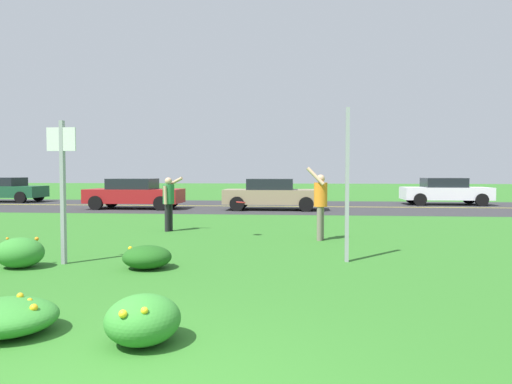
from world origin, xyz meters
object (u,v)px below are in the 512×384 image
Objects in this scene: person_catcher_orange_shirt at (320,201)px; car_tan_center_right at (272,194)px; person_thrower_green_shirt at (169,199)px; sign_post_near_path at (62,178)px; car_red_center_left at (134,193)px; sign_post_by_roadside at (347,185)px; car_dark_green_leftmost at (5,189)px; frisbee_red at (241,202)px; car_white_rightmost at (445,191)px.

person_catcher_orange_shirt reaches higher than car_tan_center_right.
car_tan_center_right is at bearing 72.32° from person_thrower_green_shirt.
sign_post_near_path reaches higher than car_red_center_left.
car_tan_center_right is at bearing 100.18° from sign_post_by_roadside.
car_dark_green_leftmost is (-18.34, 16.47, -0.75)m from sign_post_by_roadside.
car_tan_center_right is at bearing 100.86° from person_catcher_orange_shirt.
frisbee_red is at bearing -23.21° from person_thrower_green_shirt.
frisbee_red is 0.06× the size of car_red_center_left.
frisbee_red is at bearing -54.97° from car_red_center_left.
car_tan_center_right is (-2.20, 12.26, -0.75)m from sign_post_by_roadside.
frisbee_red is (-2.11, 0.42, -0.08)m from person_catcher_orange_shirt.
car_tan_center_right is (2.57, 8.07, -0.21)m from person_thrower_green_shirt.
car_dark_green_leftmost is at bearing 127.01° from sign_post_near_path.
person_thrower_green_shirt is at bearing 138.68° from sign_post_by_roadside.
car_tan_center_right and car_white_rightmost have the same top height.
person_thrower_green_shirt is 6.29× the size of frisbee_red.
car_white_rightmost is (11.66, 12.27, -0.21)m from person_thrower_green_shirt.
sign_post_near_path is 4.94m from frisbee_red.
sign_post_by_roadside is 4.11m from frisbee_red.
sign_post_by_roadside is 17.86m from car_white_rightmost.
person_catcher_orange_shirt is 2.15m from frisbee_red.
person_thrower_green_shirt reaches higher than car_red_center_left.
sign_post_near_path is 21.56m from car_dark_green_leftmost.
frisbee_red is at bearing -125.29° from car_white_rightmost.
sign_post_by_roadside is at bearing -82.15° from person_catcher_orange_shirt.
car_dark_green_leftmost is 10.39m from car_red_center_left.
frisbee_red is at bearing 53.92° from sign_post_near_path.
car_dark_green_leftmost reaches higher than frisbee_red.
car_tan_center_right is (-1.82, 9.46, -0.28)m from person_catcher_orange_shirt.
person_catcher_orange_shirt reaches higher than car_white_rightmost.
car_white_rightmost is at bearing 0.00° from car_dark_green_leftmost.
car_white_rightmost is (15.72, 4.20, 0.00)m from car_red_center_left.
car_white_rightmost is (12.26, 17.20, -0.90)m from sign_post_near_path.
car_dark_green_leftmost and car_red_center_left have the same top height.
sign_post_near_path is 0.60× the size of car_tan_center_right.
sign_post_by_roadside is 1.85× the size of person_thrower_green_shirt.
sign_post_by_roadside is (5.37, 0.73, -0.14)m from sign_post_near_path.
sign_post_near_path is 21.14m from car_white_rightmost.
car_white_rightmost is (9.09, 4.20, 0.00)m from car_tan_center_right.
car_red_center_left is at bearing 116.71° from person_thrower_green_shirt.
person_catcher_orange_shirt is 0.42× the size of car_tan_center_right.
person_catcher_orange_shirt is (-0.39, 2.80, -0.48)m from sign_post_by_roadside.
person_catcher_orange_shirt is at bearing -79.14° from car_tan_center_right.
frisbee_red is 0.06× the size of car_dark_green_leftmost.
sign_post_by_roadside is 15.13m from car_red_center_left.
frisbee_red is (2.88, 3.95, -0.70)m from sign_post_near_path.
sign_post_near_path reaches higher than person_catcher_orange_shirt.
car_red_center_left is (9.51, -4.20, 0.00)m from car_dark_green_leftmost.
person_catcher_orange_shirt is at bearing -37.29° from car_dark_green_leftmost.
car_dark_green_leftmost is at bearing 180.00° from car_white_rightmost.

